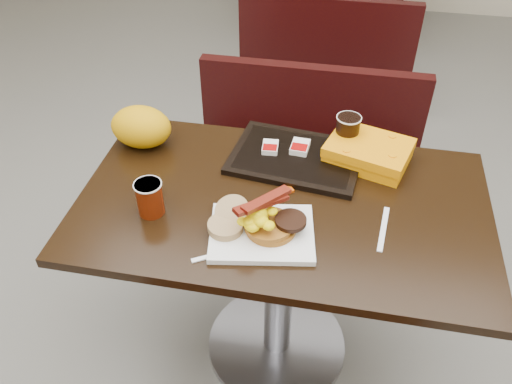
% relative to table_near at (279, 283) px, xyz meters
% --- Properties ---
extents(floor, '(6.00, 7.00, 0.01)m').
position_rel_table_near_xyz_m(floor, '(0.00, 0.00, -0.38)').
color(floor, slate).
rests_on(floor, ground).
extents(table_near, '(1.20, 0.70, 0.75)m').
position_rel_table_near_xyz_m(table_near, '(0.00, 0.00, 0.00)').
color(table_near, black).
rests_on(table_near, floor).
extents(bench_near_n, '(1.00, 0.46, 0.72)m').
position_rel_table_near_xyz_m(bench_near_n, '(0.00, 0.70, -0.02)').
color(bench_near_n, black).
rests_on(bench_near_n, floor).
extents(table_far, '(1.20, 0.70, 0.75)m').
position_rel_table_near_xyz_m(table_far, '(0.00, 2.60, 0.00)').
color(table_far, black).
rests_on(table_far, floor).
extents(bench_far_s, '(1.00, 0.46, 0.72)m').
position_rel_table_near_xyz_m(bench_far_s, '(0.00, 1.90, -0.02)').
color(bench_far_s, black).
rests_on(bench_far_s, floor).
extents(platter, '(0.31, 0.26, 0.02)m').
position_rel_table_near_xyz_m(platter, '(-0.04, -0.15, 0.38)').
color(platter, white).
rests_on(platter, table_near).
extents(pancake_stack, '(0.14, 0.14, 0.03)m').
position_rel_table_near_xyz_m(pancake_stack, '(-0.01, -0.14, 0.41)').
color(pancake_stack, '#A0511A').
rests_on(pancake_stack, platter).
extents(sausage_patty, '(0.11, 0.11, 0.01)m').
position_rel_table_near_xyz_m(sausage_patty, '(0.04, -0.13, 0.43)').
color(sausage_patty, black).
rests_on(sausage_patty, pancake_stack).
extents(scrambled_eggs, '(0.10, 0.09, 0.05)m').
position_rel_table_near_xyz_m(scrambled_eggs, '(-0.05, -0.15, 0.45)').
color(scrambled_eggs, '#FFE005').
rests_on(scrambled_eggs, pancake_stack).
extents(bacon_strips, '(0.17, 0.17, 0.01)m').
position_rel_table_near_xyz_m(bacon_strips, '(-0.04, -0.14, 0.48)').
color(bacon_strips, '#420804').
rests_on(bacon_strips, scrambled_eggs).
extents(muffin_bottom, '(0.12, 0.12, 0.02)m').
position_rel_table_near_xyz_m(muffin_bottom, '(-0.13, -0.16, 0.40)').
color(muffin_bottom, '#A88059').
rests_on(muffin_bottom, platter).
extents(muffin_top, '(0.12, 0.12, 0.06)m').
position_rel_table_near_xyz_m(muffin_top, '(-0.13, -0.11, 0.41)').
color(muffin_top, '#A88059').
rests_on(muffin_top, platter).
extents(coffee_cup_near, '(0.07, 0.07, 0.10)m').
position_rel_table_near_xyz_m(coffee_cup_near, '(-0.36, -0.12, 0.43)').
color(coffee_cup_near, maroon).
rests_on(coffee_cup_near, table_near).
extents(fork, '(0.14, 0.10, 0.00)m').
position_rel_table_near_xyz_m(fork, '(-0.15, -0.25, 0.38)').
color(fork, white).
rests_on(fork, table_near).
extents(knife, '(0.03, 0.18, 0.00)m').
position_rel_table_near_xyz_m(knife, '(0.29, -0.07, 0.38)').
color(knife, white).
rests_on(knife, table_near).
extents(condiment_syrup, '(0.04, 0.04, 0.01)m').
position_rel_table_near_xyz_m(condiment_syrup, '(0.01, 0.04, 0.38)').
color(condiment_syrup, '#C44508').
rests_on(condiment_syrup, table_near).
extents(condiment_ketchup, '(0.04, 0.03, 0.01)m').
position_rel_table_near_xyz_m(condiment_ketchup, '(0.05, 0.08, 0.38)').
color(condiment_ketchup, '#8C0504').
rests_on(condiment_ketchup, table_near).
extents(tray, '(0.44, 0.34, 0.02)m').
position_rel_table_near_xyz_m(tray, '(0.01, 0.21, 0.38)').
color(tray, black).
rests_on(tray, table_near).
extents(hashbrown_sleeve_left, '(0.06, 0.07, 0.02)m').
position_rel_table_near_xyz_m(hashbrown_sleeve_left, '(-0.08, 0.22, 0.40)').
color(hashbrown_sleeve_left, silver).
rests_on(hashbrown_sleeve_left, tray).
extents(hashbrown_sleeve_right, '(0.06, 0.08, 0.02)m').
position_rel_table_near_xyz_m(hashbrown_sleeve_right, '(0.02, 0.24, 0.40)').
color(hashbrown_sleeve_right, silver).
rests_on(hashbrown_sleeve_right, tray).
extents(coffee_cup_far, '(0.10, 0.10, 0.10)m').
position_rel_table_near_xyz_m(coffee_cup_far, '(0.16, 0.30, 0.45)').
color(coffee_cup_far, black).
rests_on(coffee_cup_far, tray).
extents(clamshell, '(0.30, 0.25, 0.07)m').
position_rel_table_near_xyz_m(clamshell, '(0.24, 0.24, 0.41)').
color(clamshell, orange).
rests_on(clamshell, table_near).
extents(paper_bag, '(0.21, 0.16, 0.14)m').
position_rel_table_near_xyz_m(paper_bag, '(-0.50, 0.19, 0.44)').
color(paper_bag, '#CD9206').
rests_on(paper_bag, table_near).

